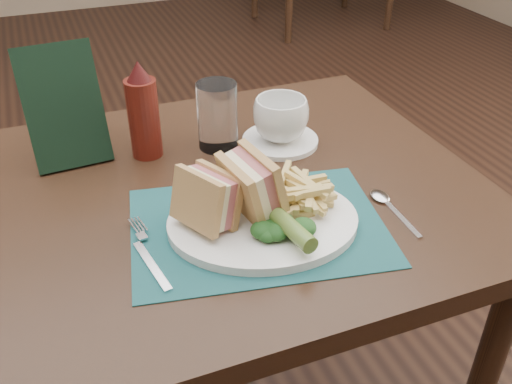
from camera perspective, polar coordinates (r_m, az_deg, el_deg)
floor at (r=1.85m, az=-7.58°, el=-11.15°), size 7.00×7.00×0.00m
wall_back at (r=4.98m, az=-18.48°, el=16.84°), size 6.00×0.00×6.00m
table_main at (r=1.24m, az=-2.75°, el=-14.08°), size 0.90×0.75×0.75m
placemat at (r=0.90m, az=0.18°, el=-3.43°), size 0.44×0.35×0.00m
plate at (r=0.90m, az=0.70°, el=-2.99°), size 0.35×0.30×0.01m
sandwich_half_a at (r=0.84m, az=-5.94°, el=-1.20°), size 0.11×0.12×0.10m
sandwich_half_b at (r=0.86m, az=-1.54°, el=0.35°), size 0.09×0.12×0.11m
kale_garnish at (r=0.85m, az=2.44°, el=-3.58°), size 0.11×0.08×0.03m
pickle_spear at (r=0.84m, az=3.19°, el=-3.32°), size 0.04×0.12×0.03m
fries_pile at (r=0.91m, az=4.41°, el=-0.08°), size 0.18×0.20×0.05m
fork at (r=0.86m, az=-10.84°, el=-5.81°), size 0.06×0.17×0.01m
spoon at (r=0.96m, az=13.69°, el=-1.74°), size 0.04×0.15×0.01m
saucer at (r=1.13m, az=2.43°, el=5.15°), size 0.16×0.16×0.01m
coffee_cup at (r=1.11m, az=2.49°, el=7.29°), size 0.15×0.15×0.08m
drinking_glass at (r=1.10m, az=-3.88°, el=7.59°), size 0.10×0.10×0.13m
ketchup_bottle at (r=1.07m, az=-11.25°, el=8.07°), size 0.08×0.08×0.19m
check_presenter at (r=1.08m, az=-18.68°, el=8.09°), size 0.14×0.09×0.22m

